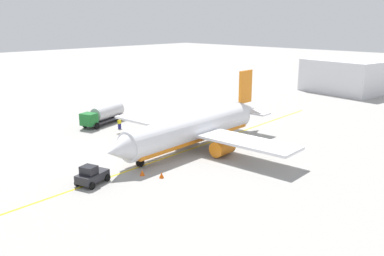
{
  "coord_description": "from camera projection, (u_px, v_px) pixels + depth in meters",
  "views": [
    {
      "loc": [
        39.75,
        38.33,
        17.5
      ],
      "look_at": [
        0.0,
        0.0,
        3.0
      ],
      "focal_mm": 38.43,
      "sensor_mm": 36.0,
      "label": 1
    }
  ],
  "objects": [
    {
      "name": "taxi_line_marking",
      "position": [
        192.0,
        149.0,
        57.85
      ],
      "size": [
        67.32,
        3.69,
        0.01
      ],
      "primitive_type": "cube",
      "rotation": [
        0.0,
        0.0,
        0.05
      ],
      "color": "yellow",
      "rests_on": "ground"
    },
    {
      "name": "safety_cone_wingtip",
      "position": [
        162.0,
        175.0,
        47.0
      ],
      "size": [
        0.59,
        0.59,
        0.66
      ],
      "primitive_type": "cone",
      "color": "#F2590F",
      "rests_on": "ground"
    },
    {
      "name": "fuel_tanker",
      "position": [
        104.0,
        114.0,
        71.21
      ],
      "size": [
        10.24,
        5.15,
        3.15
      ],
      "color": "#2D2D33",
      "rests_on": "ground"
    },
    {
      "name": "safety_cone_nose",
      "position": [
        142.0,
        173.0,
        47.75
      ],
      "size": [
        0.59,
        0.59,
        0.66
      ],
      "primitive_type": "cone",
      "color": "#F2590F",
      "rests_on": "ground"
    },
    {
      "name": "refueling_worker",
      "position": [
        119.0,
        124.0,
        68.36
      ],
      "size": [
        0.59,
        0.47,
        1.71
      ],
      "color": "navy",
      "rests_on": "ground"
    },
    {
      "name": "airplane",
      "position": [
        194.0,
        129.0,
        57.5
      ],
      "size": [
        30.71,
        30.81,
        9.84
      ],
      "color": "white",
      "rests_on": "ground"
    },
    {
      "name": "pushback_tug",
      "position": [
        92.0,
        175.0,
        45.11
      ],
      "size": [
        4.02,
        3.17,
        2.2
      ],
      "color": "#232328",
      "rests_on": "ground"
    },
    {
      "name": "ground_plane",
      "position": [
        192.0,
        149.0,
        57.85
      ],
      "size": [
        400.0,
        400.0,
        0.0
      ],
      "primitive_type": "plane",
      "color": "#9E9B96"
    },
    {
      "name": "distant_hangar",
      "position": [
        358.0,
        74.0,
        106.03
      ],
      "size": [
        27.73,
        21.76,
        8.04
      ],
      "color": "silver",
      "rests_on": "ground"
    }
  ]
}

